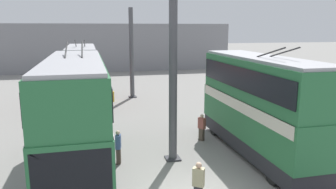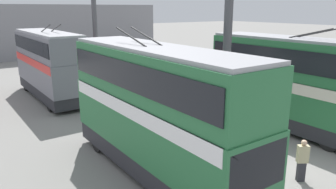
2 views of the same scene
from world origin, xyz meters
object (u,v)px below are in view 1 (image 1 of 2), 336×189
(bus_left_near, at_px, (260,100))
(bus_right_far, at_px, (82,71))
(oil_drum, at_px, (111,97))
(person_by_left_row, at_px, (202,127))
(bus_right_near, at_px, (76,111))
(person_by_right_row, at_px, (118,146))
(person_aisle_foreground, at_px, (198,183))

(bus_left_near, bearing_deg, bus_right_far, 32.70)
(oil_drum, bearing_deg, person_by_left_row, -159.12)
(person_by_left_row, bearing_deg, bus_left_near, 98.51)
(bus_right_near, height_order, person_by_right_row, bus_right_near)
(person_aisle_foreground, bearing_deg, oil_drum, 39.18)
(oil_drum, bearing_deg, bus_right_near, 170.81)
(person_aisle_foreground, bearing_deg, person_by_left_row, 12.86)
(bus_left_near, xyz_separation_m, person_by_left_row, (2.65, 2.18, -2.05))
(bus_right_far, height_order, oil_drum, bus_right_far)
(bus_right_near, distance_m, person_aisle_foreground, 6.07)
(person_by_right_row, bearing_deg, oil_drum, 99.53)
(person_by_right_row, height_order, person_by_left_row, person_by_right_row)
(bus_left_near, bearing_deg, oil_drum, 24.84)
(bus_right_far, distance_m, oil_drum, 3.38)
(bus_right_far, bearing_deg, person_by_left_row, -149.03)
(person_by_left_row, distance_m, oil_drum, 12.52)
(person_aisle_foreground, relative_size, oil_drum, 1.91)
(bus_left_near, relative_size, bus_right_near, 0.96)
(bus_right_far, bearing_deg, oil_drum, -83.38)
(bus_right_near, height_order, oil_drum, bus_right_near)
(bus_right_near, xyz_separation_m, person_by_left_row, (3.09, -6.85, -2.15))
(bus_right_far, height_order, person_by_left_row, bus_right_far)
(person_by_right_row, xyz_separation_m, oil_drum, (13.91, -0.58, -0.43))
(bus_left_near, distance_m, oil_drum, 16.00)
(person_by_right_row, xyz_separation_m, person_by_left_row, (2.22, -5.04, -0.06))
(bus_left_near, distance_m, person_by_right_row, 7.50)
(bus_right_far, height_order, person_by_right_row, bus_right_far)
(person_by_right_row, relative_size, oil_drum, 1.85)
(oil_drum, bearing_deg, bus_right_far, 96.62)
(person_by_left_row, relative_size, oil_drum, 1.75)
(bus_left_near, height_order, person_by_left_row, bus_left_near)
(bus_right_near, distance_m, person_by_left_row, 7.82)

